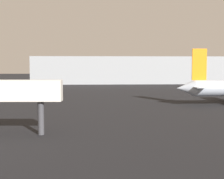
# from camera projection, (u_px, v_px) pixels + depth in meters

# --- Properties ---
(terminal_building) EXTENTS (98.43, 24.36, 11.71)m
(terminal_building) POSITION_uv_depth(u_px,v_px,m) (144.00, 70.00, 145.73)
(terminal_building) COLOR #999EA3
(terminal_building) RESTS_ON ground_plane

